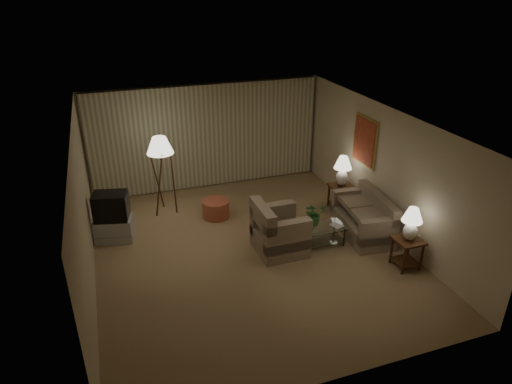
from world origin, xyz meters
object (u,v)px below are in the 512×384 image
sofa (363,219)px  table_lamp_far (343,168)px  table_lamp_near (412,221)px  tv_cabinet (114,229)px  ottoman (216,209)px  vase (314,225)px  armchair (280,232)px  floor_lamp (162,174)px  side_table_near (407,248)px  coffee_table (320,233)px  crt_tv (111,206)px  side_table_far (341,192)px

sofa → table_lamp_far: bearing=179.4°
table_lamp_near → tv_cabinet: (-5.20, 2.85, -0.74)m
ottoman → vase: (1.57, -1.88, 0.28)m
armchair → vase: size_ratio=6.98×
tv_cabinet → vase: bearing=-9.4°
floor_lamp → sofa: bearing=-32.2°
side_table_near → table_lamp_far: size_ratio=0.83×
table_lamp_far → tv_cabinet: table_lamp_far is taller
armchair → side_table_near: bearing=-123.3°
tv_cabinet → table_lamp_near: bearing=-15.5°
table_lamp_far → ottoman: (-2.93, 0.53, -0.82)m
sofa → side_table_near: 1.36m
sofa → coffee_table: (-1.06, -0.10, -0.09)m
sofa → coffee_table: bearing=-78.4°
armchair → vase: (0.70, -0.08, 0.07)m
armchair → crt_tv: 3.51m
tv_cabinet → ottoman: 2.29m
side_table_near → ottoman: size_ratio=0.97×
table_lamp_far → tv_cabinet: bearing=177.2°
crt_tv → floor_lamp: floor_lamp is taller
coffee_table → vase: vase is taller
sofa → armchair: bearing=-83.3°
ottoman → sofa: bearing=-32.6°
side_table_near → coffee_table: (-1.21, 1.25, -0.13)m
ottoman → vase: size_ratio=4.25×
sofa → crt_tv: (-5.05, 1.50, 0.43)m
side_table_near → table_lamp_near: size_ratio=0.90×
side_table_far → tv_cabinet: bearing=177.2°
coffee_table → tv_cabinet: 4.30m
table_lamp_near → table_lamp_far: table_lamp_far is taller
armchair → side_table_far: bearing=-58.9°
table_lamp_near → ottoman: size_ratio=1.08×
side_table_near → floor_lamp: floor_lamp is taller
table_lamp_near → armchair: bearing=147.1°
side_table_near → crt_tv: size_ratio=0.79×
armchair → floor_lamp: bearing=37.9°
table_lamp_far → floor_lamp: 4.16m
table_lamp_near → coffee_table: size_ratio=0.63×
coffee_table → floor_lamp: bearing=137.8°
tv_cabinet → crt_tv: size_ratio=1.12×
table_lamp_near → ottoman: bearing=133.1°
ottoman → armchair: bearing=-64.3°
table_lamp_far → floor_lamp: bearing=163.7°
side_table_near → side_table_far: size_ratio=1.00×
floor_lamp → table_lamp_far: bearing=-16.3°
ottoman → coffee_table: bearing=-47.6°
side_table_far → table_lamp_far: 0.62m
sofa → side_table_far: (0.15, 1.25, 0.04)m
table_lamp_near → table_lamp_far: (-0.00, 2.60, 0.03)m
side_table_near → vase: side_table_near is taller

